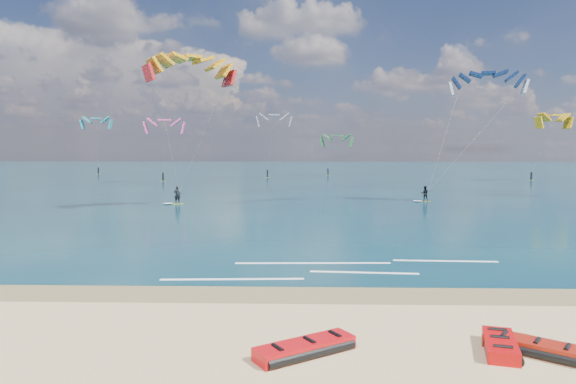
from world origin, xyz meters
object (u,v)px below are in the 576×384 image
at_px(kitesurfer_far, 458,128).
at_px(packed_kite_mid, 532,353).
at_px(packed_kite_left, 305,354).
at_px(packed_kite_right, 500,352).
at_px(kitesurfer_main, 184,125).

bearing_deg(kitesurfer_far, packed_kite_mid, -88.07).
height_order(packed_kite_left, packed_kite_mid, packed_kite_left).
bearing_deg(packed_kite_left, packed_kite_right, -29.83).
bearing_deg(packed_kite_right, kitesurfer_far, -0.14).
bearing_deg(packed_kite_left, packed_kite_mid, -30.76).
bearing_deg(packed_kite_right, kitesurfer_main, 40.73).
distance_m(kitesurfer_main, kitesurfer_far, 26.76).
height_order(packed_kite_left, kitesurfer_main, kitesurfer_main).
bearing_deg(packed_kite_mid, kitesurfer_far, 112.31).
bearing_deg(kitesurfer_far, packed_kite_right, -89.24).
height_order(packed_kite_left, kitesurfer_far, kitesurfer_far).
xyz_separation_m(packed_kite_mid, kitesurfer_far, (9.39, 38.22, 7.48)).
distance_m(packed_kite_right, kitesurfer_main, 37.54).
relative_size(packed_kite_left, kitesurfer_far, 0.21).
relative_size(packed_kite_mid, packed_kite_right, 1.17).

